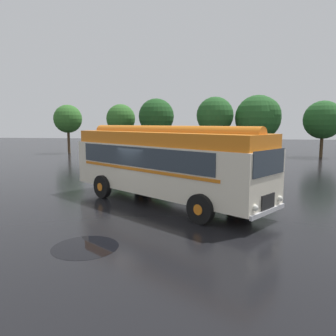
{
  "coord_description": "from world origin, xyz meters",
  "views": [
    {
      "loc": [
        2.81,
        -14.53,
        3.61
      ],
      "look_at": [
        0.88,
        1.32,
        1.4
      ],
      "focal_mm": 35.0,
      "sensor_mm": 36.0,
      "label": 1
    }
  ],
  "objects": [
    {
      "name": "car_near_left",
      "position": [
        -1.97,
        14.78,
        0.85
      ],
      "size": [
        2.27,
        4.35,
        1.66
      ],
      "color": "maroon",
      "rests_on": "ground"
    },
    {
      "name": "tree_left_of_centre",
      "position": [
        -7.23,
        22.91,
        4.09
      ],
      "size": [
        3.32,
        3.32,
        5.75
      ],
      "color": "#4C3823",
      "rests_on": "ground"
    },
    {
      "name": "puddle_patch",
      "position": [
        -0.7,
        -5.73,
        0.0
      ],
      "size": [
        1.94,
        1.94,
        0.01
      ],
      "primitive_type": "cylinder",
      "color": "black",
      "rests_on": "ground"
    },
    {
      "name": "car_mid_right",
      "position": [
        3.97,
        15.24,
        0.85
      ],
      "size": [
        1.97,
        4.2,
        1.66
      ],
      "color": "maroon",
      "rests_on": "ground"
    },
    {
      "name": "tree_far_left",
      "position": [
        -13.81,
        22.98,
        4.13
      ],
      "size": [
        3.31,
        3.31,
        5.73
      ],
      "color": "#4C3823",
      "rests_on": "ground"
    },
    {
      "name": "tree_right_of_centre",
      "position": [
        3.56,
        21.21,
        4.41
      ],
      "size": [
        3.94,
        3.94,
        6.37
      ],
      "color": "#4C3823",
      "rests_on": "ground"
    },
    {
      "name": "tree_extra_right",
      "position": [
        14.62,
        21.75,
        3.92
      ],
      "size": [
        3.98,
        3.98,
        5.91
      ],
      "color": "#4C3823",
      "rests_on": "ground"
    },
    {
      "name": "ground_plane",
      "position": [
        0.0,
        0.0,
        0.0
      ],
      "size": [
        120.0,
        120.0,
        0.0
      ],
      "primitive_type": "plane",
      "color": "black"
    },
    {
      "name": "tree_centre",
      "position": [
        -2.88,
        21.25,
        4.37
      ],
      "size": [
        3.85,
        3.85,
        6.24
      ],
      "color": "#4C3823",
      "rests_on": "ground"
    },
    {
      "name": "tree_far_right",
      "position": [
        8.18,
        21.29,
        4.23
      ],
      "size": [
        4.8,
        4.8,
        6.53
      ],
      "color": "#4C3823",
      "rests_on": "ground"
    },
    {
      "name": "vintage_bus",
      "position": [
        0.89,
        -0.19,
        1.89
      ],
      "size": [
        9.54,
        7.99,
        3.49
      ],
      "color": "silver",
      "rests_on": "ground"
    },
    {
      "name": "car_mid_left",
      "position": [
        1.28,
        15.4,
        0.85
      ],
      "size": [
        2.09,
        4.27,
        1.66
      ],
      "color": "silver",
      "rests_on": "ground"
    }
  ]
}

